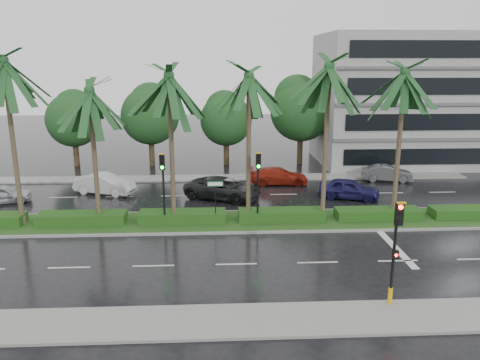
{
  "coord_description": "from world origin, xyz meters",
  "views": [
    {
      "loc": [
        -0.85,
        -25.96,
        9.62
      ],
      "look_at": [
        0.51,
        1.5,
        2.55
      ],
      "focal_mm": 35.0,
      "sensor_mm": 36.0,
      "label": 1
    }
  ],
  "objects_px": {
    "car_white": "(105,184)",
    "car_blue": "(349,189)",
    "car_silver": "(2,194)",
    "signal_median_left": "(163,179)",
    "signal_near": "(395,249)",
    "street_sign": "(215,192)",
    "car_red": "(279,176)",
    "car_grey": "(387,173)",
    "car_darkgrey": "(223,188)"
  },
  "relations": [
    {
      "from": "car_white",
      "to": "signal_near",
      "type": "bearing_deg",
      "value": -119.55
    },
    {
      "from": "signal_median_left",
      "to": "car_darkgrey",
      "type": "height_order",
      "value": "signal_median_left"
    },
    {
      "from": "street_sign",
      "to": "car_blue",
      "type": "distance_m",
      "value": 10.95
    },
    {
      "from": "signal_near",
      "to": "car_white",
      "type": "height_order",
      "value": "signal_near"
    },
    {
      "from": "car_silver",
      "to": "car_white",
      "type": "bearing_deg",
      "value": -89.15
    },
    {
      "from": "car_white",
      "to": "car_red",
      "type": "bearing_deg",
      "value": -61.81
    },
    {
      "from": "signal_near",
      "to": "car_white",
      "type": "bearing_deg",
      "value": 131.4
    },
    {
      "from": "signal_median_left",
      "to": "car_blue",
      "type": "distance_m",
      "value": 13.82
    },
    {
      "from": "car_blue",
      "to": "signal_near",
      "type": "bearing_deg",
      "value": -170.53
    },
    {
      "from": "car_white",
      "to": "car_red",
      "type": "distance_m",
      "value": 13.37
    },
    {
      "from": "car_silver",
      "to": "car_red",
      "type": "distance_m",
      "value": 20.2
    },
    {
      "from": "street_sign",
      "to": "car_silver",
      "type": "height_order",
      "value": "street_sign"
    },
    {
      "from": "car_darkgrey",
      "to": "street_sign",
      "type": "bearing_deg",
      "value": -160.77
    },
    {
      "from": "street_sign",
      "to": "car_grey",
      "type": "distance_m",
      "value": 17.28
    },
    {
      "from": "car_red",
      "to": "car_blue",
      "type": "height_order",
      "value": "car_blue"
    },
    {
      "from": "street_sign",
      "to": "car_red",
      "type": "bearing_deg",
      "value": 62.22
    },
    {
      "from": "car_white",
      "to": "signal_median_left",
      "type": "bearing_deg",
      "value": -126.4
    },
    {
      "from": "car_darkgrey",
      "to": "car_red",
      "type": "relative_size",
      "value": 1.17
    },
    {
      "from": "car_darkgrey",
      "to": "car_red",
      "type": "bearing_deg",
      "value": -25.71
    },
    {
      "from": "car_darkgrey",
      "to": "car_grey",
      "type": "bearing_deg",
      "value": -48.05
    },
    {
      "from": "car_red",
      "to": "street_sign",
      "type": "bearing_deg",
      "value": 154.26
    },
    {
      "from": "car_silver",
      "to": "signal_median_left",
      "type": "bearing_deg",
      "value": -131.71
    },
    {
      "from": "street_sign",
      "to": "car_white",
      "type": "distance_m",
      "value": 11.11
    },
    {
      "from": "street_sign",
      "to": "car_blue",
      "type": "relative_size",
      "value": 0.61
    },
    {
      "from": "signal_near",
      "to": "street_sign",
      "type": "bearing_deg",
      "value": 125.34
    },
    {
      "from": "signal_median_left",
      "to": "car_grey",
      "type": "bearing_deg",
      "value": 30.97
    },
    {
      "from": "car_white",
      "to": "car_blue",
      "type": "bearing_deg",
      "value": -77.76
    },
    {
      "from": "street_sign",
      "to": "car_red",
      "type": "height_order",
      "value": "street_sign"
    },
    {
      "from": "car_white",
      "to": "car_red",
      "type": "height_order",
      "value": "car_white"
    },
    {
      "from": "signal_median_left",
      "to": "car_grey",
      "type": "xyz_separation_m",
      "value": [
        17.0,
        10.2,
        -2.34
      ]
    },
    {
      "from": "street_sign",
      "to": "signal_near",
      "type": "bearing_deg",
      "value": -54.66
    },
    {
      "from": "street_sign",
      "to": "car_white",
      "type": "relative_size",
      "value": 0.57
    },
    {
      "from": "car_red",
      "to": "car_grey",
      "type": "bearing_deg",
      "value": -84.6
    },
    {
      "from": "street_sign",
      "to": "car_red",
      "type": "relative_size",
      "value": 0.56
    },
    {
      "from": "car_silver",
      "to": "car_white",
      "type": "distance_m",
      "value": 6.89
    },
    {
      "from": "car_white",
      "to": "car_blue",
      "type": "xyz_separation_m",
      "value": [
        17.7,
        -2.11,
        -0.02
      ]
    },
    {
      "from": "signal_median_left",
      "to": "car_red",
      "type": "xyz_separation_m",
      "value": [
        8.0,
        9.67,
        -2.32
      ]
    },
    {
      "from": "car_white",
      "to": "car_grey",
      "type": "distance_m",
      "value": 22.36
    },
    {
      "from": "car_red",
      "to": "car_blue",
      "type": "xyz_separation_m",
      "value": [
        4.5,
        -4.24,
        0.05
      ]
    },
    {
      "from": "signal_median_left",
      "to": "street_sign",
      "type": "height_order",
      "value": "signal_median_left"
    },
    {
      "from": "signal_near",
      "to": "car_darkgrey",
      "type": "xyz_separation_m",
      "value": [
        -6.5,
        15.58,
        -1.75
      ]
    },
    {
      "from": "signal_median_left",
      "to": "car_white",
      "type": "relative_size",
      "value": 0.96
    },
    {
      "from": "signal_median_left",
      "to": "car_darkgrey",
      "type": "xyz_separation_m",
      "value": [
        3.5,
        5.89,
        -2.24
      ]
    },
    {
      "from": "signal_median_left",
      "to": "car_silver",
      "type": "relative_size",
      "value": 1.15
    },
    {
      "from": "signal_median_left",
      "to": "car_blue",
      "type": "xyz_separation_m",
      "value": [
        12.5,
        5.44,
        -2.27
      ]
    },
    {
      "from": "signal_near",
      "to": "car_blue",
      "type": "distance_m",
      "value": 15.43
    },
    {
      "from": "car_silver",
      "to": "car_grey",
      "type": "bearing_deg",
      "value": -97.44
    },
    {
      "from": "street_sign",
      "to": "car_darkgrey",
      "type": "relative_size",
      "value": 0.48
    },
    {
      "from": "signal_near",
      "to": "car_grey",
      "type": "bearing_deg",
      "value": 70.61
    },
    {
      "from": "street_sign",
      "to": "car_darkgrey",
      "type": "distance_m",
      "value": 5.89
    }
  ]
}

